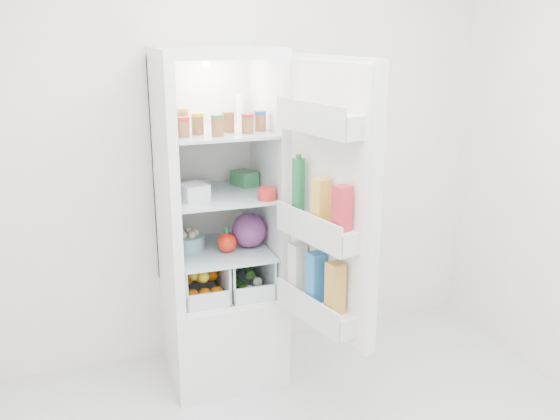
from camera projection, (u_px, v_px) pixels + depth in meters
name	position (u px, v px, depth m)	size (l,w,h in m)	color
room_walls	(357.00, 122.00, 2.10)	(3.02, 3.02, 2.61)	silver
refrigerator	(219.00, 259.00, 3.43)	(0.60, 0.60, 1.80)	white
shelf_low	(221.00, 250.00, 3.35)	(0.49, 0.53, 0.01)	#ACC3C9
shelf_mid	(220.00, 194.00, 3.27)	(0.49, 0.53, 0.01)	#ACC3C9
shelf_top	(218.00, 132.00, 3.17)	(0.49, 0.53, 0.01)	#ACC3C9
crisper_left	(200.00, 275.00, 3.35)	(0.23, 0.46, 0.22)	silver
crisper_right	(243.00, 270.00, 3.43)	(0.23, 0.46, 0.22)	silver
condiment_jars	(217.00, 125.00, 3.08)	(0.46, 0.32, 0.08)	#B21919
squeeze_bottle	(241.00, 109.00, 3.35)	(0.05, 0.05, 0.16)	white
tub_white	(194.00, 192.00, 3.13)	(0.13, 0.13, 0.08)	silver
tin_red	(267.00, 194.00, 3.13)	(0.09, 0.09, 0.06)	red
foil_tray	(197.00, 185.00, 3.36)	(0.15, 0.11, 0.04)	silver
tub_green	(244.00, 178.00, 3.41)	(0.10, 0.14, 0.08)	#3B834F
red_cabbage	(249.00, 230.00, 3.36)	(0.19, 0.19, 0.19)	#551D51
bell_pepper	(227.00, 243.00, 3.29)	(0.10, 0.10, 0.10)	red
mushroom_bowl	(189.00, 243.00, 3.33)	(0.17, 0.17, 0.08)	#84B7C5
citrus_pile	(202.00, 282.00, 3.31)	(0.20, 0.24, 0.16)	#FF5F0D
veg_pile	(245.00, 278.00, 3.44)	(0.16, 0.30, 0.10)	#224A18
fridge_door	(328.00, 209.00, 2.86)	(0.29, 0.60, 1.30)	white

